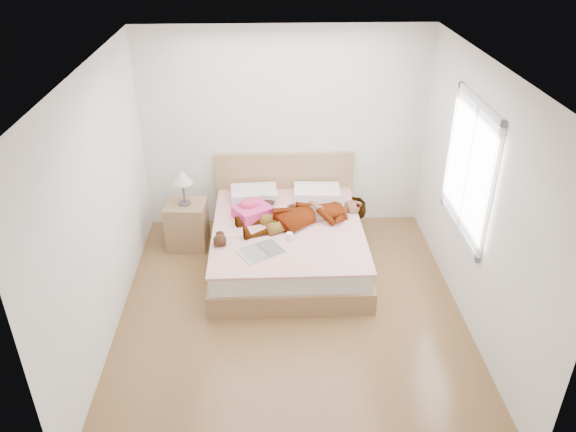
# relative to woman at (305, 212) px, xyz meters

# --- Properties ---
(ground) EXTENTS (4.00, 4.00, 0.00)m
(ground) POSITION_rel_woman_xyz_m (-0.22, -1.08, -0.62)
(ground) COLOR #4D2F18
(ground) RESTS_ON ground
(woman) EXTENTS (1.76, 1.14, 0.23)m
(woman) POSITION_rel_woman_xyz_m (0.00, 0.00, 0.00)
(woman) COLOR white
(woman) RESTS_ON bed
(hair) EXTENTS (0.54, 0.62, 0.08)m
(hair) POSITION_rel_woman_xyz_m (-0.57, 0.45, -0.07)
(hair) COLOR black
(hair) RESTS_ON bed
(phone) EXTENTS (0.08, 0.11, 0.05)m
(phone) POSITION_rel_woman_xyz_m (-0.50, 0.40, 0.07)
(phone) COLOR silver
(phone) RESTS_ON bed
(room_shell) EXTENTS (4.00, 4.00, 4.00)m
(room_shell) POSITION_rel_woman_xyz_m (1.56, -0.78, 0.88)
(room_shell) COLOR white
(room_shell) RESTS_ON ground
(bed) EXTENTS (1.80, 2.08, 1.00)m
(bed) POSITION_rel_woman_xyz_m (-0.22, -0.05, -0.35)
(bed) COLOR #885F3F
(bed) RESTS_ON ground
(towel) EXTENTS (0.53, 0.51, 0.22)m
(towel) POSITION_rel_woman_xyz_m (-0.64, 0.12, -0.03)
(towel) COLOR #D93B76
(towel) RESTS_ON bed
(magazine) EXTENTS (0.57, 0.51, 0.03)m
(magazine) POSITION_rel_woman_xyz_m (-0.51, -0.68, -0.10)
(magazine) COLOR white
(magazine) RESTS_ON bed
(coffee_mug) EXTENTS (0.12, 0.10, 0.09)m
(coffee_mug) POSITION_rel_woman_xyz_m (-0.20, -0.45, -0.07)
(coffee_mug) COLOR white
(coffee_mug) RESTS_ON bed
(plush_toy) EXTENTS (0.15, 0.23, 0.12)m
(plush_toy) POSITION_rel_woman_xyz_m (-0.98, -0.50, -0.05)
(plush_toy) COLOR black
(plush_toy) RESTS_ON bed
(nightstand) EXTENTS (0.51, 0.46, 1.05)m
(nightstand) POSITION_rel_woman_xyz_m (-1.46, 0.31, -0.28)
(nightstand) COLOR olive
(nightstand) RESTS_ON ground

